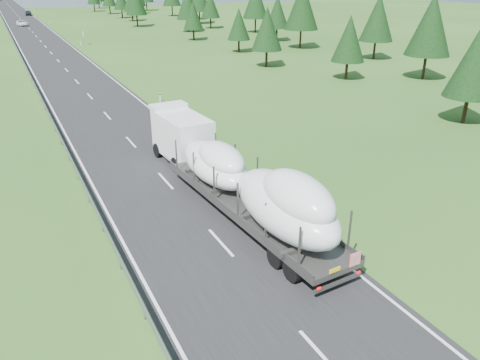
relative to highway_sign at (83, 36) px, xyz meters
name	(u,v)px	position (x,y,z in m)	size (l,w,h in m)	color
ground	(221,243)	(-7.20, -80.00, -1.81)	(400.00, 400.00, 0.00)	#2C521B
road_surface	(36,36)	(-7.20, 20.00, -1.80)	(10.00, 400.00, 0.02)	black
guardrail	(10,35)	(-12.50, 19.94, -1.21)	(0.10, 400.00, 0.76)	slate
marker_posts	(41,15)	(-0.70, 75.00, -1.27)	(0.13, 350.08, 1.00)	silver
highway_sign	(83,36)	(0.00, 0.00, 0.00)	(0.08, 0.90, 2.60)	slate
boat_truck	(235,173)	(-4.81, -76.89, 0.56)	(3.99, 21.26, 4.53)	white
distant_van	(22,23)	(-8.26, 45.46, -1.05)	(2.51, 5.44, 1.51)	white
distant_car_dark	(28,13)	(-3.82, 81.98, -1.00)	(1.90, 4.73, 1.61)	black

